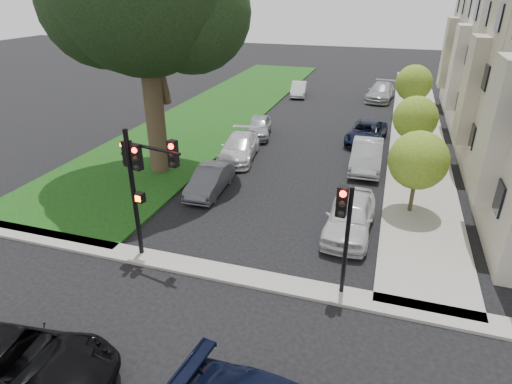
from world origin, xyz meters
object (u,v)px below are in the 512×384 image
(car_parked_1, at_px, (367,155))
(small_tree_c, at_px, (414,83))
(small_tree_a, at_px, (418,160))
(car_parked_5, at_px, (210,180))
(small_tree_b, at_px, (415,118))
(traffic_signal_main, at_px, (141,173))
(car_parked_7, at_px, (259,127))
(car_parked_9, at_px, (299,89))
(car_parked_2, at_px, (366,132))
(car_parked_0, at_px, (350,216))
(car_parked_4, at_px, (381,92))
(car_cross_near, at_px, (9,365))
(car_parked_6, at_px, (239,147))
(traffic_signal_secondary, at_px, (344,222))

(car_parked_1, bearing_deg, small_tree_c, 77.17)
(small_tree_a, distance_m, car_parked_5, 9.91)
(small_tree_b, height_order, car_parked_1, small_tree_b)
(traffic_signal_main, relative_size, car_parked_7, 1.27)
(car_parked_9, bearing_deg, car_parked_2, -66.86)
(car_parked_0, bearing_deg, car_parked_2, 92.89)
(small_tree_a, bearing_deg, car_parked_1, 116.02)
(traffic_signal_main, xyz_separation_m, car_parked_4, (7.08, 28.99, -2.76))
(car_cross_near, relative_size, car_parked_7, 1.39)
(small_tree_c, bearing_deg, small_tree_b, -90.00)
(car_cross_near, xyz_separation_m, car_parked_4, (7.37, 35.43, -0.02))
(small_tree_b, relative_size, car_parked_6, 0.78)
(small_tree_c, xyz_separation_m, car_parked_0, (-2.49, -19.30, -1.97))
(car_cross_near, distance_m, car_parked_2, 23.96)
(car_parked_6, bearing_deg, car_parked_5, -95.95)
(car_parked_0, bearing_deg, car_cross_near, -123.42)
(car_cross_near, height_order, car_parked_1, car_parked_1)
(small_tree_c, distance_m, car_parked_5, 20.05)
(car_parked_7, bearing_deg, small_tree_c, 26.79)
(car_parked_5, bearing_deg, car_parked_9, 88.67)
(traffic_signal_secondary, bearing_deg, traffic_signal_main, 179.67)
(car_cross_near, xyz_separation_m, car_parked_2, (7.10, 22.89, -0.12))
(small_tree_b, bearing_deg, small_tree_c, 90.00)
(small_tree_b, bearing_deg, car_parked_4, 99.51)
(small_tree_c, xyz_separation_m, car_parked_9, (-10.07, 4.90, -2.12))
(traffic_signal_main, xyz_separation_m, car_parked_9, (-0.47, 28.36, -2.87))
(car_parked_2, xyz_separation_m, car_parked_4, (0.27, 12.54, 0.10))
(car_parked_0, bearing_deg, car_parked_5, 166.97)
(car_cross_near, bearing_deg, car_parked_6, -6.77)
(traffic_signal_main, relative_size, car_parked_4, 0.97)
(traffic_signal_main, relative_size, car_parked_6, 1.04)
(car_parked_6, bearing_deg, car_parked_2, 29.48)
(small_tree_c, relative_size, car_cross_near, 0.74)
(car_parked_9, bearing_deg, car_cross_near, -98.01)
(traffic_signal_secondary, relative_size, car_parked_1, 0.84)
(car_parked_7, bearing_deg, car_parked_9, 78.39)
(car_parked_6, bearing_deg, traffic_signal_main, -96.73)
(car_parked_4, bearing_deg, small_tree_b, -75.06)
(car_parked_2, xyz_separation_m, car_parked_9, (-7.29, 11.91, -0.02))
(small_tree_c, height_order, car_parked_5, small_tree_c)
(car_parked_2, relative_size, car_parked_7, 1.18)
(car_parked_0, bearing_deg, car_parked_4, 91.57)
(traffic_signal_secondary, height_order, car_parked_1, traffic_signal_secondary)
(small_tree_c, bearing_deg, car_parked_5, -119.06)
(small_tree_b, height_order, car_parked_0, small_tree_b)
(small_tree_c, xyz_separation_m, car_parked_1, (-2.41, -11.72, -1.97))
(small_tree_a, height_order, car_parked_1, small_tree_a)
(car_parked_5, bearing_deg, car_parked_7, 89.88)
(small_tree_c, relative_size, car_parked_9, 1.06)
(small_tree_c, height_order, car_parked_0, small_tree_c)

